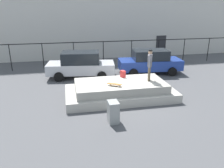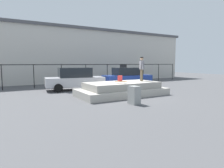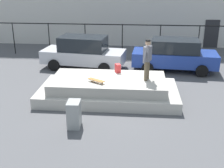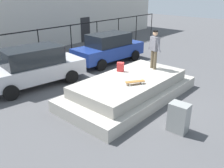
{
  "view_description": "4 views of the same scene",
  "coord_description": "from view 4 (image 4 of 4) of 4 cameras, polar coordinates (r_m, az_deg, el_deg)",
  "views": [
    {
      "loc": [
        -2.98,
        -11.51,
        4.87
      ],
      "look_at": [
        -0.54,
        0.45,
        0.58
      ],
      "focal_mm": 36.39,
      "sensor_mm": 36.0,
      "label": 1
    },
    {
      "loc": [
        -7.18,
        -10.97,
        2.15
      ],
      "look_at": [
        -0.43,
        0.79,
        0.69
      ],
      "focal_mm": 30.81,
      "sensor_mm": 36.0,
      "label": 2
    },
    {
      "loc": [
        0.96,
        -11.92,
        5.12
      ],
      "look_at": [
        -0.1,
        0.32,
        0.44
      ],
      "focal_mm": 47.13,
      "sensor_mm": 36.0,
      "label": 3
    },
    {
      "loc": [
        -7.43,
        -5.61,
        4.27
      ],
      "look_at": [
        -0.73,
        0.34,
        0.63
      ],
      "focal_mm": 38.13,
      "sensor_mm": 36.0,
      "label": 4
    }
  ],
  "objects": [
    {
      "name": "fence_row",
      "position": [
        14.66,
        -17.21,
        10.02
      ],
      "size": [
        24.06,
        0.06,
        2.07
      ],
      "color": "black",
      "rests_on": "ground_plane"
    },
    {
      "name": "car_blue_sedan_mid",
      "position": [
        14.56,
        -0.76,
        8.66
      ],
      "size": [
        4.67,
        2.26,
        1.75
      ],
      "color": "navy",
      "rests_on": "ground_plane"
    },
    {
      "name": "ground_plane",
      "position": [
        10.24,
        4.16,
        -2.6
      ],
      "size": [
        60.0,
        60.0,
        0.0
      ],
      "primitive_type": "plane",
      "color": "#4C4C4F"
    },
    {
      "name": "utility_box",
      "position": [
        7.83,
        15.7,
        -7.76
      ],
      "size": [
        0.46,
        0.61,
        0.96
      ],
      "primitive_type": "cube",
      "rotation": [
        0.0,
        0.0,
        0.03
      ],
      "color": "gray",
      "rests_on": "ground_plane"
    },
    {
      "name": "backpack",
      "position": [
        10.3,
        2.03,
        4.12
      ],
      "size": [
        0.3,
        0.34,
        0.39
      ],
      "primitive_type": "cube",
      "rotation": [
        0.0,
        0.0,
        5.13
      ],
      "color": "red",
      "rests_on": "concrete_ledge"
    },
    {
      "name": "skateboarder",
      "position": [
        10.61,
        10.16,
        8.7
      ],
      "size": [
        0.41,
        0.83,
        1.7
      ],
      "color": "brown",
      "rests_on": "concrete_ledge"
    },
    {
      "name": "concrete_ledge",
      "position": [
        9.82,
        4.35,
        -1.15
      ],
      "size": [
        5.92,
        2.96,
        0.9
      ],
      "color": "#ADA89E",
      "rests_on": "ground_plane"
    },
    {
      "name": "skateboard",
      "position": [
        8.96,
        5.55,
        0.56
      ],
      "size": [
        0.75,
        0.57,
        0.12
      ],
      "color": "brown",
      "rests_on": "concrete_ledge"
    },
    {
      "name": "car_silver_sedan_near",
      "position": [
        11.51,
        -18.28,
        3.97
      ],
      "size": [
        4.81,
        2.46,
        1.8
      ],
      "color": "#B7B7BC",
      "rests_on": "ground_plane"
    }
  ]
}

